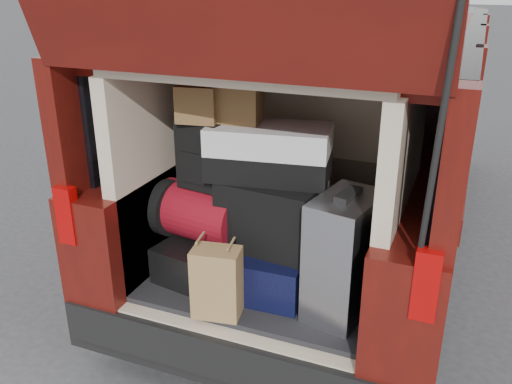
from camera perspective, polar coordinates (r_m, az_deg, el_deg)
ground at (r=3.24m, az=-0.29°, el=-19.20°), size 80.00×80.00×0.00m
minivan at (r=4.38m, az=9.00°, el=5.62°), size 1.90×5.35×2.77m
load_floor at (r=3.27m, az=1.58°, el=-12.61°), size 1.24×1.05×0.55m
black_hardshell at (r=3.09m, az=-5.48°, el=-6.69°), size 0.45×0.56×0.20m
navy_hardshell at (r=2.96m, az=1.51°, el=-7.68°), size 0.46×0.55×0.23m
silver_roller at (r=2.68m, az=9.25°, el=-6.67°), size 0.34×0.46×0.62m
kraft_bag at (r=2.69m, az=-4.15°, el=-9.48°), size 0.25×0.18×0.36m
red_duffel at (r=3.00m, az=-5.75°, el=-2.20°), size 0.52×0.39×0.31m
black_soft_case at (r=2.82m, az=1.48°, el=-2.44°), size 0.54×0.36×0.37m
backpack at (r=2.87m, az=-5.56°, el=3.97°), size 0.28×0.20×0.37m
twotone_duffel at (r=2.76m, az=1.39°, el=4.22°), size 0.66×0.41×0.28m
grocery_sack_lower at (r=2.79m, az=-6.03°, el=9.29°), size 0.23×0.20×0.19m
grocery_sack_upper at (r=2.78m, az=-1.87°, el=9.68°), size 0.25×0.22×0.23m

